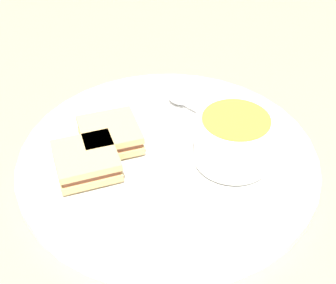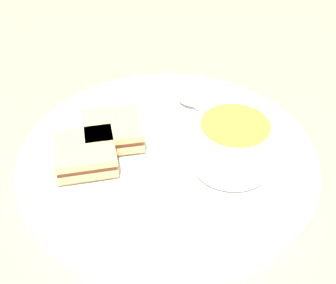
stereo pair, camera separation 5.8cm
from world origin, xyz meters
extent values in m
plane|color=tan|center=(0.00, 0.00, 0.00)|extent=(2.40, 2.40, 0.00)
cylinder|color=white|center=(0.00, 0.00, 0.01)|extent=(0.38, 0.38, 0.01)
torus|color=white|center=(0.00, 0.00, 0.01)|extent=(0.38, 0.38, 0.01)
cylinder|color=white|center=(0.08, -0.01, 0.02)|extent=(0.05, 0.05, 0.01)
cylinder|color=white|center=(0.08, -0.01, 0.05)|extent=(0.10, 0.10, 0.06)
cylinder|color=gold|center=(0.08, -0.01, 0.08)|extent=(0.08, 0.08, 0.01)
cube|color=silver|center=(0.06, 0.07, 0.02)|extent=(0.08, 0.07, 0.00)
ellipsoid|color=silver|center=(0.01, 0.11, 0.02)|extent=(0.04, 0.04, 0.01)
cube|color=tan|center=(-0.07, 0.01, 0.02)|extent=(0.09, 0.09, 0.01)
cube|color=brown|center=(-0.07, 0.01, 0.03)|extent=(0.09, 0.09, 0.01)
cube|color=tan|center=(-0.07, 0.01, 0.04)|extent=(0.09, 0.09, 0.01)
cube|color=tan|center=(-0.10, -0.04, 0.02)|extent=(0.09, 0.09, 0.01)
cube|color=brown|center=(-0.10, -0.04, 0.03)|extent=(0.09, 0.09, 0.01)
cube|color=tan|center=(-0.10, -0.04, 0.04)|extent=(0.09, 0.09, 0.01)
camera|label=1|loc=(0.02, -0.44, 0.40)|focal=50.00mm
camera|label=2|loc=(0.08, -0.44, 0.40)|focal=50.00mm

